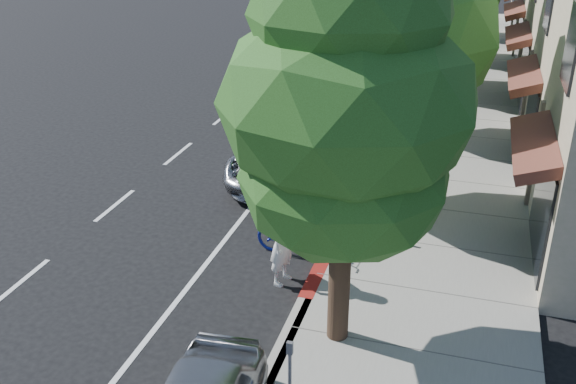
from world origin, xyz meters
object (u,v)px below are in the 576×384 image
at_px(street_tree_0, 346,109).
at_px(silver_suv, 291,148).
at_px(bicycle, 297,236).
at_px(white_pickup, 386,76).
at_px(pedestrian, 426,103).
at_px(dark_sedan, 382,92).
at_px(street_tree_1, 397,40).
at_px(cyclist, 282,242).
at_px(dark_suv_far, 411,43).

relative_size(street_tree_0, silver_suv, 1.26).
height_order(bicycle, white_pickup, white_pickup).
distance_m(silver_suv, pedestrian, 6.39).
bearing_deg(street_tree_0, silver_suv, 112.46).
xyz_separation_m(dark_sedan, white_pickup, (-0.28, 2.87, -0.11)).
relative_size(silver_suv, pedestrian, 3.72).
xyz_separation_m(street_tree_1, white_pickup, (-1.68, 11.00, -3.78)).
distance_m(cyclist, pedestrian, 11.34).
bearing_deg(street_tree_1, white_pickup, 98.69).
relative_size(white_pickup, dark_suv_far, 1.06).
bearing_deg(bicycle, cyclist, -172.98).
distance_m(dark_sedan, dark_suv_far, 9.37).
distance_m(street_tree_1, white_pickup, 11.75).
xyz_separation_m(bicycle, dark_suv_far, (0.20, 20.68, 0.29)).
bearing_deg(dark_suv_far, silver_suv, -92.67).
bearing_deg(silver_suv, street_tree_1, -25.70).
xyz_separation_m(cyclist, silver_suv, (-1.50, 5.80, -0.19)).
bearing_deg(street_tree_1, street_tree_0, -90.00).
height_order(street_tree_1, bicycle, street_tree_1).
xyz_separation_m(cyclist, pedestrian, (1.94, 11.18, -0.06)).
distance_m(silver_suv, white_pickup, 9.61).
bearing_deg(cyclist, dark_suv_far, 10.79).
bearing_deg(dark_sedan, pedestrian, -39.44).
height_order(silver_suv, pedestrian, pedestrian).
bearing_deg(bicycle, white_pickup, 7.55).
height_order(street_tree_0, dark_suv_far, street_tree_0).
bearing_deg(white_pickup, pedestrian, -63.31).
xyz_separation_m(cyclist, dark_suv_far, (0.20, 21.80, -0.18)).
xyz_separation_m(street_tree_1, silver_suv, (-3.10, 1.50, -3.71)).
relative_size(street_tree_0, bicycle, 3.65).
height_order(street_tree_0, silver_suv, street_tree_0).
bearing_deg(dark_sedan, street_tree_0, -88.05).
bearing_deg(dark_suv_far, pedestrian, -77.29).
bearing_deg(dark_suv_far, bicycle, -87.15).
bearing_deg(street_tree_0, cyclist, 133.28).
bearing_deg(white_pickup, street_tree_1, -80.76).
xyz_separation_m(street_tree_1, cyclist, (-1.60, -4.30, -3.52)).
distance_m(dark_sedan, pedestrian, 2.15).
bearing_deg(street_tree_1, bicycle, -116.65).
relative_size(cyclist, white_pickup, 0.39).
bearing_deg(pedestrian, cyclist, 77.04).
height_order(cyclist, bicycle, cyclist).
bearing_deg(cyclist, street_tree_1, -9.09).
bearing_deg(white_pickup, bicycle, -89.11).
distance_m(silver_suv, dark_suv_far, 16.09).
bearing_deg(bicycle, street_tree_0, -143.27).
relative_size(bicycle, pedestrian, 1.29).
distance_m(cyclist, white_pickup, 15.30).
bearing_deg(street_tree_1, pedestrian, 87.14).
xyz_separation_m(street_tree_0, silver_suv, (-3.10, 7.50, -3.79)).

